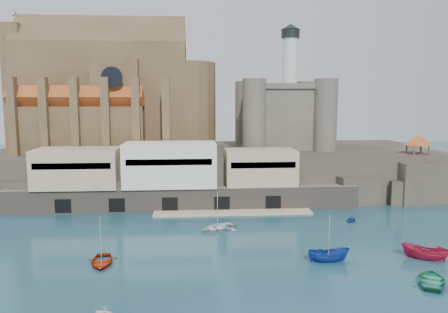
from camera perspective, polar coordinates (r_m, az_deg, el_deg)
ground at (r=66.41m, az=0.90°, el=-11.45°), size 300.00×300.00×0.00m
promontory at (r=103.40m, az=-1.12°, el=-1.73°), size 100.00×36.00×10.00m
quay at (r=87.13m, az=-7.13°, el=-2.79°), size 70.00×12.00×13.05m
church at (r=106.02m, az=-14.37°, el=7.60°), size 47.00×25.93×30.51m
castle_keep at (r=105.89m, az=7.68°, el=5.70°), size 21.20×21.20×29.30m
rock_outcrop at (r=101.90m, az=23.79°, el=-3.04°), size 14.50×10.50×8.70m
pavilion at (r=100.89m, az=24.01°, el=1.85°), size 6.40×6.40×5.40m
boat_0 at (r=61.47m, az=-15.70°, el=-13.35°), size 4.32×1.67×5.89m
boat_2 at (r=61.66m, az=13.46°, el=-13.20°), size 2.21×2.16×5.66m
boat_3 at (r=59.19m, az=25.53°, el=-14.65°), size 4.68×3.37×6.44m
boat_5 at (r=66.64m, az=24.67°, el=-12.10°), size 3.09×3.06×5.94m
boat_6 at (r=73.67m, az=-0.86°, el=-9.52°), size 3.72×4.60×6.50m
boat_7 at (r=81.46m, az=16.29°, el=-8.15°), size 2.76×2.68×2.77m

